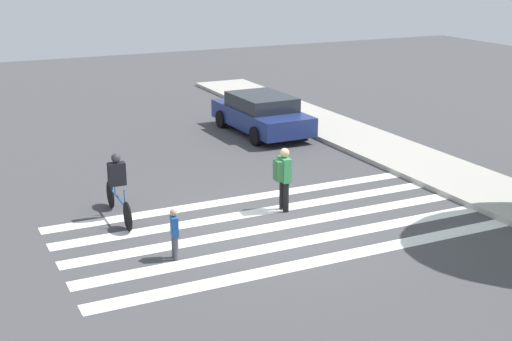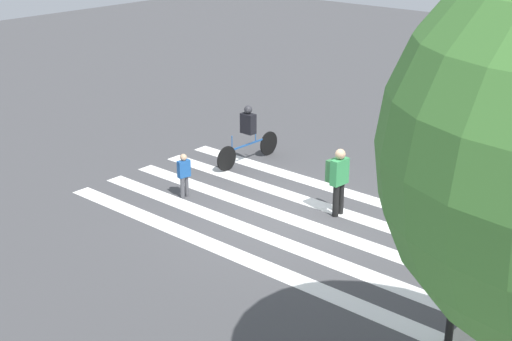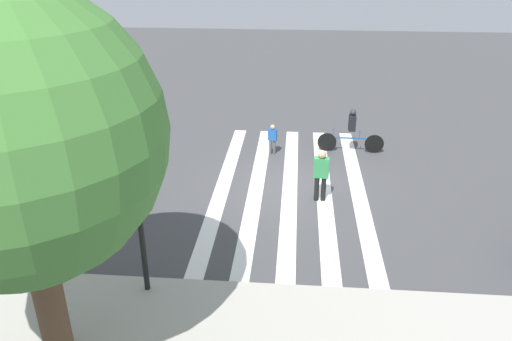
{
  "view_description": "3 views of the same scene",
  "coord_description": "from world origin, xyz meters",
  "px_view_note": "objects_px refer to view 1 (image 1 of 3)",
  "views": [
    {
      "loc": [
        13.8,
        -7.14,
        6.16
      ],
      "look_at": [
        -0.61,
        -0.18,
        1.24
      ],
      "focal_mm": 50.0,
      "sensor_mm": 36.0,
      "label": 1
    },
    {
      "loc": [
        11.67,
        9.11,
        6.9
      ],
      "look_at": [
        0.36,
        -0.68,
        1.11
      ],
      "focal_mm": 50.0,
      "sensor_mm": 36.0,
      "label": 2
    },
    {
      "loc": [
        -0.1,
        13.98,
        7.1
      ],
      "look_at": [
        1.02,
        0.55,
        0.82
      ],
      "focal_mm": 35.0,
      "sensor_mm": 36.0,
      "label": 3
    }
  ],
  "objects_px": {
    "cyclist_mid_street": "(117,184)",
    "car_parked_dark_suv": "(262,113)",
    "pedestrian_adult_blue_shirt": "(283,175)",
    "pedestrian_child_with_backpack": "(175,231)"
  },
  "relations": [
    {
      "from": "pedestrian_adult_blue_shirt",
      "to": "car_parked_dark_suv",
      "type": "relative_size",
      "value": 0.35
    },
    {
      "from": "pedestrian_child_with_backpack",
      "to": "car_parked_dark_suv",
      "type": "height_order",
      "value": "car_parked_dark_suv"
    },
    {
      "from": "car_parked_dark_suv",
      "to": "pedestrian_child_with_backpack",
      "type": "bearing_deg",
      "value": -36.74
    },
    {
      "from": "pedestrian_adult_blue_shirt",
      "to": "car_parked_dark_suv",
      "type": "height_order",
      "value": "pedestrian_adult_blue_shirt"
    },
    {
      "from": "pedestrian_adult_blue_shirt",
      "to": "cyclist_mid_street",
      "type": "distance_m",
      "value": 4.0
    },
    {
      "from": "pedestrian_adult_blue_shirt",
      "to": "pedestrian_child_with_backpack",
      "type": "bearing_deg",
      "value": -59.06
    },
    {
      "from": "cyclist_mid_street",
      "to": "car_parked_dark_suv",
      "type": "relative_size",
      "value": 0.53
    },
    {
      "from": "pedestrian_child_with_backpack",
      "to": "car_parked_dark_suv",
      "type": "distance_m",
      "value": 10.98
    },
    {
      "from": "cyclist_mid_street",
      "to": "pedestrian_child_with_backpack",
      "type": "bearing_deg",
      "value": 9.96
    },
    {
      "from": "cyclist_mid_street",
      "to": "car_parked_dark_suv",
      "type": "distance_m",
      "value": 9.15
    }
  ]
}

